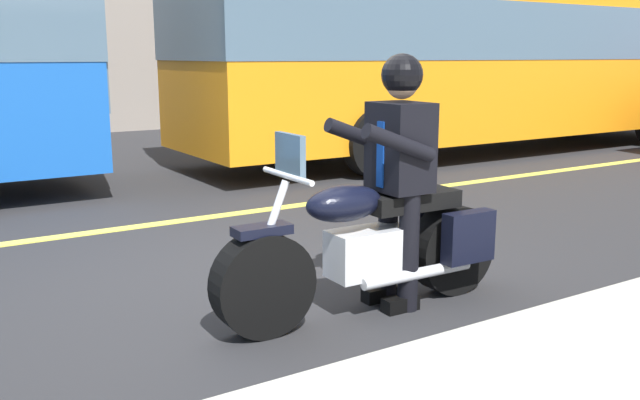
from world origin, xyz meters
name	(u,v)px	position (x,y,z in m)	size (l,w,h in m)	color
ground_plane	(234,277)	(0.00, 0.00, 0.00)	(80.00, 80.00, 0.00)	#28282B
lane_center_stripe	(150,225)	(0.00, -2.00, 0.01)	(60.00, 0.16, 0.01)	#E5DB4C
motorcycle_main	(374,247)	(-0.51, 1.17, 0.45)	(2.21, 0.61, 1.26)	black
rider_main	(398,159)	(-0.70, 1.17, 1.04)	(0.62, 0.55, 1.74)	black
bus_near	(482,46)	(-6.89, -4.24, 1.87)	(11.05, 2.70, 3.30)	orange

